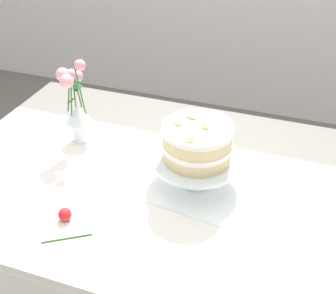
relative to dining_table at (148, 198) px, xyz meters
name	(u,v)px	position (x,y,z in m)	size (l,w,h in m)	color
dining_table	(148,198)	(0.00, 0.00, 0.00)	(1.40, 1.00, 0.74)	white
linen_napkin	(195,182)	(0.16, 0.02, 0.09)	(0.32, 0.32, 0.00)	white
cake_stand	(196,162)	(0.16, 0.02, 0.17)	(0.29, 0.29, 0.10)	silver
layer_cake	(197,143)	(0.16, 0.02, 0.25)	(0.22, 0.22, 0.12)	beige
flower_vase	(76,106)	(-0.32, 0.13, 0.24)	(0.11, 0.11, 0.33)	silver
fallen_rose	(65,216)	(-0.15, -0.27, 0.11)	(0.12, 0.13, 0.04)	#2D6028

